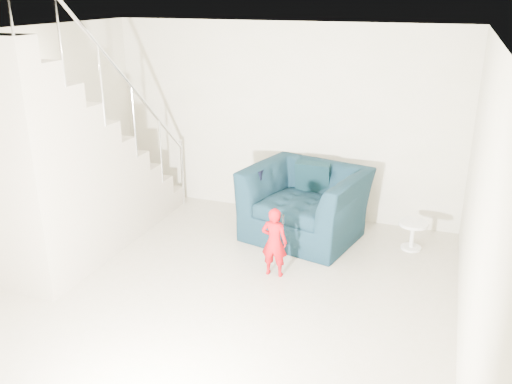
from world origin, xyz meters
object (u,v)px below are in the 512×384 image
Objects in this scene: armchair at (305,203)px; side_table at (413,231)px; toddler at (274,242)px; staircase at (68,181)px.

armchair reaches higher than side_table.
armchair is 1.13m from toddler.
armchair is 3.92× the size of side_table.
staircase reaches higher than toddler.
toddler is at bearing -139.58° from side_table.
staircase reaches higher than side_table.
staircase is (-2.55, -1.43, 0.48)m from armchair.
side_table is 4.27m from staircase.
side_table is at bearing -140.82° from toddler.
toddler is at bearing 6.91° from staircase.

